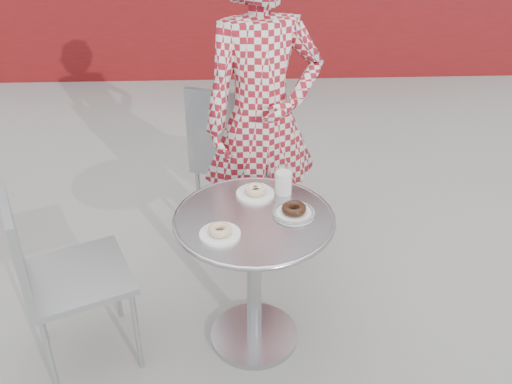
{
  "coord_description": "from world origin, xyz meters",
  "views": [
    {
      "loc": [
        -0.07,
        -1.96,
        2.02
      ],
      "look_at": [
        0.02,
        0.11,
        0.76
      ],
      "focal_mm": 40.0,
      "sensor_mm": 36.0,
      "label": 1
    }
  ],
  "objects_px": {
    "chair_left": "(81,309)",
    "plate_checker": "(294,212)",
    "bistro_table": "(254,250)",
    "plate_near": "(220,232)",
    "seated_person": "(262,119)",
    "milk_cup": "(283,182)",
    "chair_far": "(240,186)",
    "plate_far": "(255,192)"
  },
  "relations": [
    {
      "from": "bistro_table",
      "to": "milk_cup",
      "type": "bearing_deg",
      "value": 54.03
    },
    {
      "from": "chair_left",
      "to": "plate_near",
      "type": "relative_size",
      "value": 5.39
    },
    {
      "from": "bistro_table",
      "to": "chair_left",
      "type": "distance_m",
      "value": 0.81
    },
    {
      "from": "chair_left",
      "to": "plate_far",
      "type": "distance_m",
      "value": 0.93
    },
    {
      "from": "bistro_table",
      "to": "seated_person",
      "type": "bearing_deg",
      "value": 84.14
    },
    {
      "from": "chair_left",
      "to": "milk_cup",
      "type": "distance_m",
      "value": 1.06
    },
    {
      "from": "plate_near",
      "to": "milk_cup",
      "type": "height_order",
      "value": "milk_cup"
    },
    {
      "from": "plate_checker",
      "to": "milk_cup",
      "type": "distance_m",
      "value": 0.18
    },
    {
      "from": "chair_left",
      "to": "plate_checker",
      "type": "relative_size",
      "value": 4.92
    },
    {
      "from": "seated_person",
      "to": "plate_checker",
      "type": "distance_m",
      "value": 0.67
    },
    {
      "from": "bistro_table",
      "to": "plate_far",
      "type": "distance_m",
      "value": 0.26
    },
    {
      "from": "chair_left",
      "to": "milk_cup",
      "type": "bearing_deg",
      "value": -97.59
    },
    {
      "from": "plate_far",
      "to": "plate_checker",
      "type": "bearing_deg",
      "value": -46.78
    },
    {
      "from": "plate_far",
      "to": "plate_near",
      "type": "relative_size",
      "value": 1.03
    },
    {
      "from": "chair_far",
      "to": "milk_cup",
      "type": "xyz_separation_m",
      "value": [
        0.18,
        -0.74,
        0.45
      ]
    },
    {
      "from": "chair_left",
      "to": "seated_person",
      "type": "distance_m",
      "value": 1.25
    },
    {
      "from": "seated_person",
      "to": "milk_cup",
      "type": "distance_m",
      "value": 0.48
    },
    {
      "from": "chair_far",
      "to": "plate_near",
      "type": "distance_m",
      "value": 1.13
    },
    {
      "from": "chair_far",
      "to": "seated_person",
      "type": "distance_m",
      "value": 0.62
    },
    {
      "from": "seated_person",
      "to": "plate_checker",
      "type": "relative_size",
      "value": 9.34
    },
    {
      "from": "plate_near",
      "to": "milk_cup",
      "type": "xyz_separation_m",
      "value": [
        0.28,
        0.31,
        0.04
      ]
    },
    {
      "from": "plate_near",
      "to": "chair_far",
      "type": "bearing_deg",
      "value": 84.87
    },
    {
      "from": "seated_person",
      "to": "plate_near",
      "type": "relative_size",
      "value": 10.22
    },
    {
      "from": "bistro_table",
      "to": "plate_far",
      "type": "relative_size",
      "value": 4.07
    },
    {
      "from": "bistro_table",
      "to": "chair_far",
      "type": "bearing_deg",
      "value": 92.87
    },
    {
      "from": "chair_left",
      "to": "seated_person",
      "type": "height_order",
      "value": "seated_person"
    },
    {
      "from": "bistro_table",
      "to": "plate_far",
      "type": "xyz_separation_m",
      "value": [
        0.01,
        0.18,
        0.19
      ]
    },
    {
      "from": "chair_left",
      "to": "plate_far",
      "type": "xyz_separation_m",
      "value": [
        0.78,
        0.25,
        0.44
      ]
    },
    {
      "from": "plate_checker",
      "to": "milk_cup",
      "type": "height_order",
      "value": "milk_cup"
    },
    {
      "from": "chair_left",
      "to": "seated_person",
      "type": "xyz_separation_m",
      "value": [
        0.84,
        0.73,
        0.57
      ]
    },
    {
      "from": "chair_far",
      "to": "milk_cup",
      "type": "distance_m",
      "value": 0.89
    },
    {
      "from": "bistro_table",
      "to": "plate_near",
      "type": "distance_m",
      "value": 0.26
    },
    {
      "from": "plate_near",
      "to": "chair_left",
      "type": "bearing_deg",
      "value": 175.16
    },
    {
      "from": "plate_near",
      "to": "plate_checker",
      "type": "distance_m",
      "value": 0.34
    },
    {
      "from": "plate_near",
      "to": "plate_far",
      "type": "bearing_deg",
      "value": 63.08
    },
    {
      "from": "bistro_table",
      "to": "milk_cup",
      "type": "height_order",
      "value": "milk_cup"
    },
    {
      "from": "plate_near",
      "to": "bistro_table",
      "type": "bearing_deg",
      "value": 41.53
    },
    {
      "from": "bistro_table",
      "to": "seated_person",
      "type": "xyz_separation_m",
      "value": [
        0.07,
        0.66,
        0.32
      ]
    },
    {
      "from": "seated_person",
      "to": "milk_cup",
      "type": "height_order",
      "value": "seated_person"
    },
    {
      "from": "bistro_table",
      "to": "chair_left",
      "type": "bearing_deg",
      "value": -174.68
    },
    {
      "from": "seated_person",
      "to": "bistro_table",
      "type": "bearing_deg",
      "value": -109.69
    },
    {
      "from": "milk_cup",
      "to": "plate_near",
      "type": "bearing_deg",
      "value": -131.52
    }
  ]
}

